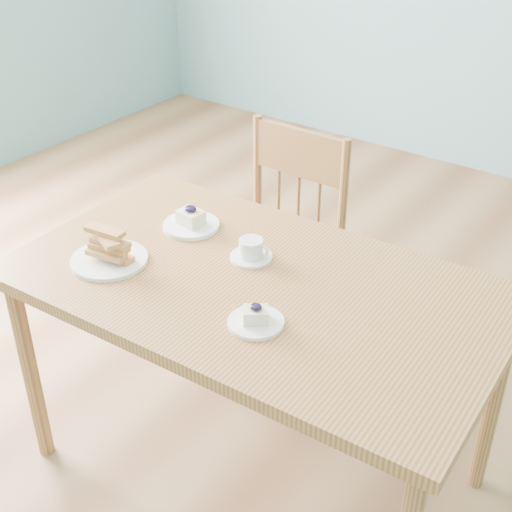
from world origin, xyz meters
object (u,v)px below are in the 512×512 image
(dining_table, at_px, (255,302))
(biscotti_plate, at_px, (108,252))
(cheesecake_plate_far, at_px, (191,222))
(coffee_cup, at_px, (251,251))
(cheesecake_plate_near, at_px, (256,319))
(dining_chair, at_px, (277,251))

(dining_table, bearing_deg, biscotti_plate, -159.84)
(cheesecake_plate_far, height_order, coffee_cup, cheesecake_plate_far)
(dining_table, distance_m, coffee_cup, 0.15)
(dining_table, relative_size, cheesecake_plate_near, 9.73)
(dining_table, xyz_separation_m, dining_chair, (-0.29, 0.53, -0.20))
(coffee_cup, bearing_deg, cheesecake_plate_far, 162.03)
(dining_chair, height_order, biscotti_plate, dining_chair)
(dining_chair, height_order, coffee_cup, dining_chair)
(cheesecake_plate_far, bearing_deg, dining_table, -20.32)
(dining_chair, bearing_deg, biscotti_plate, -98.31)
(dining_chair, height_order, cheesecake_plate_near, dining_chair)
(dining_table, xyz_separation_m, biscotti_plate, (-0.40, -0.17, 0.11))
(cheesecake_plate_far, bearing_deg, cheesecake_plate_near, -31.99)
(coffee_cup, bearing_deg, dining_table, -58.14)
(biscotti_plate, bearing_deg, cheesecake_plate_far, 78.51)
(dining_table, bearing_deg, dining_chair, 116.13)
(cheesecake_plate_far, relative_size, coffee_cup, 1.43)
(dining_table, height_order, cheesecake_plate_far, cheesecake_plate_far)
(dining_chair, bearing_deg, coffee_cup, -63.96)
(dining_table, height_order, cheesecake_plate_near, cheesecake_plate_near)
(coffee_cup, height_order, biscotti_plate, biscotti_plate)
(dining_table, relative_size, biscotti_plate, 6.33)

